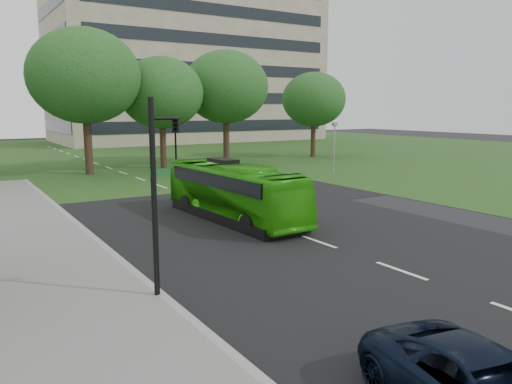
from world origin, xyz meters
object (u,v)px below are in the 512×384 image
(office_building, at_px, (188,60))
(tree_park_e, at_px, (314,99))
(tree_park_b, at_px, (84,76))
(sedan, at_px, (223,174))
(camera_pole, at_px, (334,141))
(tree_park_c, at_px, (161,93))
(tree_park_d, at_px, (226,87))
(traffic_light, at_px, (160,183))
(bus, at_px, (234,192))

(office_building, height_order, tree_park_e, office_building)
(tree_park_b, xyz_separation_m, sedan, (6.38, -9.62, -6.64))
(tree_park_b, relative_size, camera_pole, 2.76)
(tree_park_b, xyz_separation_m, tree_park_c, (6.29, 0.77, -1.10))
(tree_park_c, height_order, camera_pole, tree_park_c)
(tree_park_d, relative_size, camera_pole, 2.58)
(tree_park_b, height_order, tree_park_e, tree_park_b)
(tree_park_b, height_order, tree_park_c, tree_park_b)
(tree_park_e, bearing_deg, tree_park_c, -175.73)
(traffic_light, bearing_deg, tree_park_e, 65.30)
(tree_park_c, bearing_deg, bus, -102.98)
(bus, height_order, camera_pole, camera_pole)
(tree_park_c, bearing_deg, traffic_light, -111.61)
(office_building, bearing_deg, tree_park_e, -91.97)
(tree_park_e, xyz_separation_m, camera_pole, (-7.40, -11.88, -3.34))
(tree_park_d, bearing_deg, office_building, 71.03)
(tree_park_b, bearing_deg, sedan, -56.43)
(tree_park_e, bearing_deg, office_building, 88.03)
(tree_park_b, bearing_deg, tree_park_d, 6.88)
(tree_park_b, xyz_separation_m, tree_park_d, (12.72, 1.53, -0.45))
(office_building, xyz_separation_m, sedan, (-17.96, -44.96, -11.83))
(bus, height_order, traffic_light, traffic_light)
(tree_park_c, distance_m, sedan, 11.78)
(tree_park_b, bearing_deg, camera_pole, -31.95)
(traffic_light, bearing_deg, sedan, 76.62)
(tree_park_c, distance_m, camera_pole, 14.72)
(tree_park_b, xyz_separation_m, camera_pole, (15.79, -9.85, -4.78))
(camera_pole, bearing_deg, tree_park_d, 94.49)
(tree_park_e, bearing_deg, camera_pole, -121.92)
(camera_pole, bearing_deg, tree_park_e, 47.43)
(tree_park_e, height_order, traffic_light, tree_park_e)
(sedan, bearing_deg, tree_park_c, -20.89)
(tree_park_e, distance_m, bus, 30.84)
(tree_park_e, distance_m, sedan, 21.11)
(tree_park_c, bearing_deg, tree_park_b, -173.01)
(tree_park_e, xyz_separation_m, bus, (-21.58, -21.54, -4.62))
(tree_park_d, height_order, sedan, tree_park_d)
(tree_park_e, height_order, sedan, tree_park_e)
(office_building, relative_size, bus, 4.47)
(tree_park_c, xyz_separation_m, tree_park_d, (6.43, 0.76, 0.64))
(tree_park_c, bearing_deg, tree_park_e, 4.27)
(tree_park_e, bearing_deg, sedan, -145.28)
(office_building, bearing_deg, bus, -112.51)
(tree_park_d, xyz_separation_m, bus, (-11.10, -21.04, -5.61))
(tree_park_e, distance_m, camera_pole, 14.39)
(camera_pole, bearing_deg, tree_park_b, 137.41)
(tree_park_b, height_order, sedan, tree_park_b)
(tree_park_c, xyz_separation_m, tree_park_e, (16.91, 1.26, -0.34))
(traffic_light, bearing_deg, office_building, 84.27)
(tree_park_c, relative_size, tree_park_d, 0.90)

